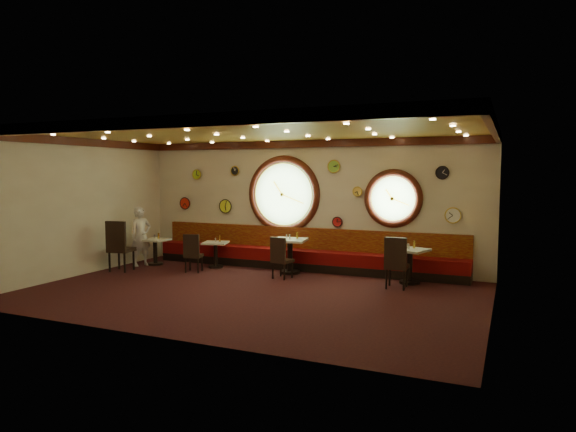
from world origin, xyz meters
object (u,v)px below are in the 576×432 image
at_px(waiter, 141,236).
at_px(table_c, 290,252).
at_px(condiment_b_bottle, 220,238).
at_px(chair_c, 280,255).
at_px(condiment_a_salt, 154,236).
at_px(condiment_d_pepper, 409,246).
at_px(condiment_c_salt, 287,236).
at_px(condiment_a_pepper, 157,237).
at_px(condiment_d_bottle, 414,244).
at_px(chair_a, 119,243).
at_px(condiment_b_salt, 215,240).
at_px(table_b, 216,251).
at_px(condiment_b_pepper, 216,240).
at_px(table_a, 155,248).
at_px(chair_b, 193,250).
at_px(condiment_d_salt, 407,246).
at_px(chair_d, 396,259).
at_px(condiment_c_pepper, 290,237).
at_px(condiment_a_bottle, 159,236).
at_px(condiment_c_bottle, 297,235).
at_px(table_d, 410,262).

bearing_deg(waiter, table_c, -56.53).
bearing_deg(condiment_b_bottle, chair_c, -19.40).
bearing_deg(condiment_a_salt, condiment_d_pepper, 1.94).
bearing_deg(condiment_c_salt, chair_c, -77.17).
relative_size(condiment_a_pepper, condiment_d_bottle, 0.53).
height_order(chair_a, condiment_b_salt, chair_a).
xyz_separation_m(chair_a, condiment_d_pepper, (6.69, 1.41, 0.11)).
bearing_deg(table_b, condiment_b_salt, 121.78).
bearing_deg(condiment_a_salt, condiment_b_pepper, 7.31).
height_order(table_c, condiment_b_bottle, table_c).
xyz_separation_m(table_a, table_b, (1.66, 0.28, -0.02)).
height_order(table_a, chair_b, chair_b).
relative_size(chair_a, condiment_d_salt, 7.72).
distance_m(chair_d, waiter, 6.60).
relative_size(condiment_b_salt, condiment_c_salt, 1.01).
xyz_separation_m(table_a, chair_d, (6.35, -0.29, 0.19)).
bearing_deg(condiment_c_pepper, condiment_d_salt, 2.70).
height_order(chair_a, chair_d, chair_a).
relative_size(chair_b, condiment_a_pepper, 6.55).
relative_size(table_c, condiment_d_salt, 8.74).
bearing_deg(condiment_d_pepper, table_c, 178.79).
bearing_deg(condiment_d_bottle, table_a, -175.91).
relative_size(table_b, condiment_a_pepper, 8.41).
bearing_deg(table_b, condiment_a_bottle, -170.90).
bearing_deg(condiment_b_salt, condiment_d_pepper, -0.78).
bearing_deg(condiment_d_salt, condiment_a_salt, -177.10).
height_order(chair_b, condiment_d_pepper, chair_b).
xyz_separation_m(table_a, condiment_d_pepper, (6.49, 0.29, 0.39)).
distance_m(chair_d, condiment_c_bottle, 2.65).
bearing_deg(chair_c, condiment_b_salt, 172.62).
distance_m(table_d, condiment_a_salt, 6.60).
relative_size(chair_d, condiment_d_salt, 6.76).
xyz_separation_m(chair_d, waiter, (-6.60, 0.05, 0.14)).
bearing_deg(condiment_d_bottle, chair_d, -106.64).
xyz_separation_m(condiment_d_salt, condiment_c_bottle, (-2.62, 0.06, 0.10)).
distance_m(chair_b, chair_c, 2.26).
relative_size(table_b, condiment_b_bottle, 4.58).
xyz_separation_m(table_a, chair_c, (3.74, -0.32, 0.12)).
height_order(table_a, chair_d, chair_d).
bearing_deg(condiment_a_pepper, condiment_b_salt, 12.10).
bearing_deg(condiment_a_pepper, condiment_d_bottle, 3.90).
distance_m(table_b, chair_d, 4.73).
bearing_deg(condiment_d_pepper, chair_c, -167.41).
distance_m(table_d, condiment_c_bottle, 2.72).
bearing_deg(condiment_a_salt, table_d, 2.50).
distance_m(chair_b, condiment_d_salt, 5.04).
height_order(chair_b, condiment_b_pepper, chair_b).
xyz_separation_m(condiment_b_salt, condiment_c_salt, (1.96, 0.05, 0.17)).
bearing_deg(chair_b, condiment_c_bottle, 6.65).
height_order(condiment_c_bottle, waiter, waiter).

